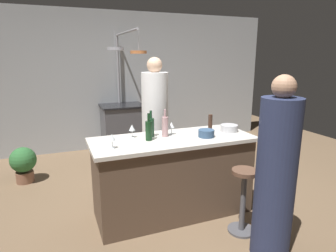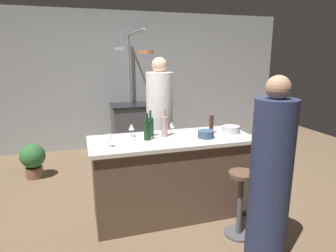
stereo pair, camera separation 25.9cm
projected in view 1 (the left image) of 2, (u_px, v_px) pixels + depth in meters
name	position (u px, v px, depth m)	size (l,w,h in m)	color
ground_plane	(173.00, 212.00, 3.40)	(9.00, 9.00, 0.00)	brown
back_wall	(117.00, 81.00, 5.67)	(6.40, 0.16, 2.60)	#9EA3A8
kitchen_island	(173.00, 176.00, 3.29)	(1.80, 0.72, 0.90)	brown
stove_range	(123.00, 128.00, 5.51)	(0.80, 0.64, 0.89)	#47474C
chef	(155.00, 125.00, 4.12)	(0.37, 0.37, 1.76)	white
bar_stool_right	(243.00, 198.00, 2.93)	(0.28, 0.28, 0.68)	#4C4C51
guest_right	(276.00, 176.00, 2.52)	(0.34, 0.34, 1.63)	#262D4C
overhead_pot_rack	(124.00, 66.00, 4.81)	(0.59, 1.42, 2.17)	gray
potted_plant	(23.00, 163.00, 4.13)	(0.36, 0.36, 0.52)	brown
pepper_mill	(210.00, 123.00, 3.40)	(0.05, 0.05, 0.21)	#382319
wine_bottle_rose	(165.00, 126.00, 3.22)	(0.07, 0.07, 0.31)	#B78C8E
wine_bottle_green	(151.00, 127.00, 3.21)	(0.07, 0.07, 0.29)	#193D23
wine_bottle_red	(149.00, 130.00, 3.07)	(0.07, 0.07, 0.29)	#143319
wine_glass_near_left_guest	(112.00, 138.00, 2.80)	(0.07, 0.07, 0.15)	silver
wine_glass_near_right_guest	(171.00, 125.00, 3.30)	(0.07, 0.07, 0.15)	silver
wine_glass_by_chef	(132.00, 128.00, 3.17)	(0.07, 0.07, 0.15)	silver
mixing_bowl_steel	(229.00, 128.00, 3.45)	(0.20, 0.20, 0.08)	#B7B7BC
mixing_bowl_blue	(206.00, 133.00, 3.21)	(0.18, 0.18, 0.08)	#334C6B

